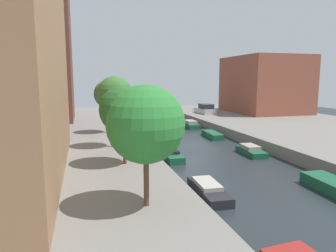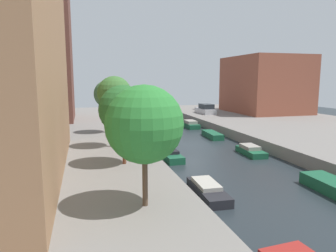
% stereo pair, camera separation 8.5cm
% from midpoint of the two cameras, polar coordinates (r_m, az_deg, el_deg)
% --- Properties ---
extents(ground_plane, '(84.00, 84.00, 0.00)m').
position_cam_midpoint_polar(ground_plane, '(29.47, 4.49, -3.52)').
color(ground_plane, '#232B30').
extents(quay_left, '(20.00, 64.00, 1.00)m').
position_cam_midpoint_polar(quay_left, '(28.15, -25.66, -3.89)').
color(quay_left, gray).
rests_on(quay_left, ground_plane).
extents(quay_right, '(20.00, 64.00, 1.00)m').
position_cam_midpoint_polar(quay_right, '(37.18, 26.80, -1.10)').
color(quay_right, gray).
rests_on(quay_right, ground_plane).
extents(apartment_tower_far, '(10.00, 9.51, 25.08)m').
position_cam_midpoint_polar(apartment_tower_far, '(43.20, -24.57, 17.67)').
color(apartment_tower_far, brown).
rests_on(apartment_tower_far, quay_left).
extents(low_block_right, '(10.00, 12.18, 8.71)m').
position_cam_midpoint_polar(low_block_right, '(51.49, 17.49, 7.30)').
color(low_block_right, brown).
rests_on(low_block_right, quay_right).
extents(street_tree_0, '(3.17, 3.17, 4.99)m').
position_cam_midpoint_polar(street_tree_0, '(12.33, -4.18, 0.27)').
color(street_tree_0, brown).
rests_on(street_tree_0, quay_left).
extents(street_tree_1, '(2.98, 2.98, 4.86)m').
position_cam_midpoint_polar(street_tree_1, '(18.84, -8.12, 2.99)').
color(street_tree_1, brown).
rests_on(street_tree_1, quay_left).
extents(street_tree_2, '(2.60, 2.60, 5.43)m').
position_cam_midpoint_polar(street_tree_2, '(23.90, -9.75, 5.88)').
color(street_tree_2, brown).
rests_on(street_tree_2, quay_left).
extents(street_tree_3, '(2.67, 2.67, 5.10)m').
position_cam_midpoint_polar(street_tree_3, '(30.58, -10.99, 5.73)').
color(street_tree_3, brown).
rests_on(street_tree_3, quay_left).
extents(parked_car, '(1.92, 4.76, 1.48)m').
position_cam_midpoint_polar(parked_car, '(47.76, 7.02, 3.06)').
color(parked_car, '#B7B7BC').
rests_on(parked_car, quay_right).
extents(moored_boat_left_1, '(1.44, 3.91, 0.70)m').
position_cam_midpoint_polar(moored_boat_left_1, '(17.04, 7.49, -11.63)').
color(moored_boat_left_1, '#232328').
rests_on(moored_boat_left_1, ground_plane).
extents(moored_boat_left_2, '(1.31, 3.69, 0.75)m').
position_cam_midpoint_polar(moored_boat_left_2, '(24.22, 0.48, -5.38)').
color(moored_boat_left_2, '#195638').
rests_on(moored_boat_left_2, ground_plane).
extents(moored_boat_left_3, '(1.43, 3.97, 1.02)m').
position_cam_midpoint_polar(moored_boat_left_3, '(30.80, -2.78, -2.14)').
color(moored_boat_left_3, '#195638').
rests_on(moored_boat_left_3, ground_plane).
extents(moored_boat_left_4, '(1.42, 3.38, 1.02)m').
position_cam_midpoint_polar(moored_boat_left_4, '(37.75, -5.57, -0.18)').
color(moored_boat_left_4, '#195638').
rests_on(moored_boat_left_4, ground_plane).
extents(moored_boat_right_1, '(1.73, 3.86, 0.67)m').
position_cam_midpoint_polar(moored_boat_right_1, '(19.58, 28.35, -9.80)').
color(moored_boat_right_1, '#195638').
rests_on(moored_boat_right_1, ground_plane).
extents(moored_boat_right_2, '(1.52, 3.38, 0.77)m').
position_cam_midpoint_polar(moored_boat_right_2, '(26.54, 15.12, -4.43)').
color(moored_boat_right_2, '#195638').
rests_on(moored_boat_right_2, ground_plane).
extents(moored_boat_right_3, '(1.46, 3.95, 0.59)m').
position_cam_midpoint_polar(moored_boat_right_3, '(33.39, 8.26, -1.63)').
color(moored_boat_right_3, '#195638').
rests_on(moored_boat_right_3, ground_plane).
extents(moored_boat_right_4, '(1.45, 3.81, 0.95)m').
position_cam_midpoint_polar(moored_boat_right_4, '(39.92, 4.17, 0.27)').
color(moored_boat_right_4, '#195638').
rests_on(moored_boat_right_4, ground_plane).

